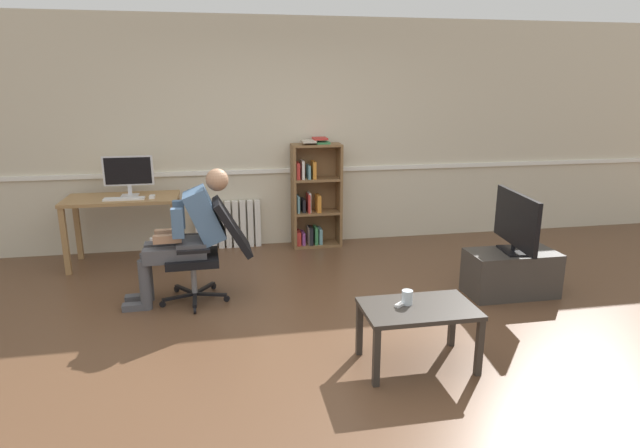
{
  "coord_description": "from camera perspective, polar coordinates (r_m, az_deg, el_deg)",
  "views": [
    {
      "loc": [
        -0.72,
        -3.73,
        1.95
      ],
      "look_at": [
        0.15,
        0.85,
        0.7
      ],
      "focal_mm": 29.57,
      "sensor_mm": 36.0,
      "label": 1
    }
  ],
  "objects": [
    {
      "name": "computer_desk",
      "position": [
        6.12,
        -20.56,
        1.68
      ],
      "size": [
        1.19,
        0.61,
        0.76
      ],
      "color": "#9E7547",
      "rests_on": "ground_plane"
    },
    {
      "name": "office_chair",
      "position": [
        4.9,
        -11.76,
        -2.35
      ],
      "size": [
        0.85,
        0.62,
        0.95
      ],
      "rotation": [
        0.0,
        0.0,
        -1.54
      ],
      "color": "black",
      "rests_on": "ground_plane"
    },
    {
      "name": "imac_monitor",
      "position": [
        6.12,
        -20.04,
        5.25
      ],
      "size": [
        0.53,
        0.14,
        0.43
      ],
      "color": "silver",
      "rests_on": "computer_desk"
    },
    {
      "name": "tv_screen",
      "position": [
        5.17,
        20.46,
        0.25
      ],
      "size": [
        0.23,
        0.85,
        0.56
      ],
      "rotation": [
        0.0,
        0.0,
        1.46
      ],
      "color": "black",
      "rests_on": "tv_stand"
    },
    {
      "name": "ground_plane",
      "position": [
        4.27,
        0.14,
        -12.15
      ],
      "size": [
        18.0,
        18.0,
        0.0
      ],
      "primitive_type": "plane",
      "color": "brown"
    },
    {
      "name": "tv_stand",
      "position": [
        5.32,
        19.95,
        -5.02
      ],
      "size": [
        0.83,
        0.42,
        0.43
      ],
      "color": "#3D3833",
      "rests_on": "ground_plane"
    },
    {
      "name": "back_wall",
      "position": [
        6.45,
        -4.34,
        9.61
      ],
      "size": [
        12.0,
        0.13,
        2.7
      ],
      "color": "beige",
      "rests_on": "ground_plane"
    },
    {
      "name": "person_seated",
      "position": [
        4.86,
        -14.17,
        -0.96
      ],
      "size": [
        0.99,
        0.4,
        1.22
      ],
      "rotation": [
        0.0,
        0.0,
        -1.54
      ],
      "color": "#4C4C51",
      "rests_on": "ground_plane"
    },
    {
      "name": "spare_remote",
      "position": [
        3.79,
        8.9,
        -8.47
      ],
      "size": [
        0.14,
        0.12,
        0.02
      ],
      "primitive_type": "cube",
      "rotation": [
        0.0,
        0.0,
        2.25
      ],
      "color": "white",
      "rests_on": "coffee_table"
    },
    {
      "name": "radiator",
      "position": [
        6.49,
        -9.9,
        -0.05
      ],
      "size": [
        0.78,
        0.08,
        0.58
      ],
      "color": "white",
      "rests_on": "ground_plane"
    },
    {
      "name": "bookshelf",
      "position": [
        6.41,
        -0.67,
        2.92
      ],
      "size": [
        0.59,
        0.29,
        1.33
      ],
      "color": "brown",
      "rests_on": "ground_plane"
    },
    {
      "name": "keyboard",
      "position": [
        5.96,
        -20.44,
        2.58
      ],
      "size": [
        0.42,
        0.12,
        0.02
      ],
      "primitive_type": "cube",
      "color": "white",
      "rests_on": "computer_desk"
    },
    {
      "name": "coffee_table",
      "position": [
        3.8,
        10.59,
        -9.62
      ],
      "size": [
        0.79,
        0.5,
        0.45
      ],
      "color": "#332D28",
      "rests_on": "ground_plane"
    },
    {
      "name": "computer_mouse",
      "position": [
        5.93,
        -17.71,
        2.83
      ],
      "size": [
        0.06,
        0.1,
        0.03
      ],
      "primitive_type": "cube",
      "color": "white",
      "rests_on": "computer_desk"
    },
    {
      "name": "drinking_glass",
      "position": [
        3.78,
        9.42,
        -7.83
      ],
      "size": [
        0.08,
        0.08,
        0.1
      ],
      "primitive_type": "cylinder",
      "color": "silver",
      "rests_on": "coffee_table"
    }
  ]
}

